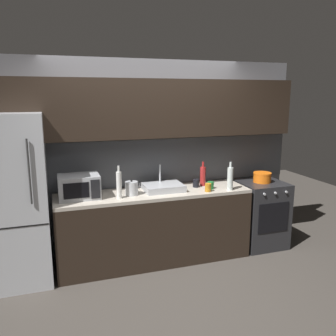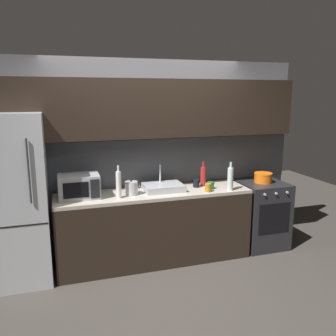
# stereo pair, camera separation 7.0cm
# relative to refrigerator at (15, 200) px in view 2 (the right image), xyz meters

# --- Properties ---
(ground_plane) EXTENTS (10.00, 10.00, 0.00)m
(ground_plane) POSITION_rel_refrigerator_xyz_m (1.57, -0.90, -0.94)
(ground_plane) COLOR #3D3833
(back_wall) EXTENTS (4.12, 0.44, 2.50)m
(back_wall) POSITION_rel_refrigerator_xyz_m (1.57, 0.30, 0.61)
(back_wall) COLOR slate
(back_wall) RESTS_ON ground
(counter_run) EXTENTS (2.38, 0.60, 0.90)m
(counter_run) POSITION_rel_refrigerator_xyz_m (1.57, 0.00, -0.49)
(counter_run) COLOR black
(counter_run) RESTS_ON ground
(refrigerator) EXTENTS (0.68, 0.69, 1.89)m
(refrigerator) POSITION_rel_refrigerator_xyz_m (0.00, 0.00, 0.00)
(refrigerator) COLOR #B7BABF
(refrigerator) RESTS_ON ground
(oven_range) EXTENTS (0.60, 0.62, 0.90)m
(oven_range) POSITION_rel_refrigerator_xyz_m (3.10, -0.00, -0.49)
(oven_range) COLOR #232326
(oven_range) RESTS_ON ground
(microwave) EXTENTS (0.46, 0.35, 0.27)m
(microwave) POSITION_rel_refrigerator_xyz_m (0.68, 0.02, 0.09)
(microwave) COLOR #A8AAAF
(microwave) RESTS_ON counter_run
(sink_basin) EXTENTS (0.48, 0.38, 0.30)m
(sink_basin) POSITION_rel_refrigerator_xyz_m (1.69, 0.03, -0.00)
(sink_basin) COLOR #ADAFB5
(sink_basin) RESTS_ON counter_run
(kettle) EXTENTS (0.19, 0.15, 0.19)m
(kettle) POSITION_rel_refrigerator_xyz_m (1.28, -0.05, 0.04)
(kettle) COLOR #B7BABF
(kettle) RESTS_ON counter_run
(wine_bottle_clear) EXTENTS (0.07, 0.07, 0.35)m
(wine_bottle_clear) POSITION_rel_refrigerator_xyz_m (2.49, -0.21, 0.11)
(wine_bottle_clear) COLOR silver
(wine_bottle_clear) RESTS_ON counter_run
(wine_bottle_white) EXTENTS (0.06, 0.06, 0.38)m
(wine_bottle_white) POSITION_rel_refrigerator_xyz_m (1.11, -0.14, 0.12)
(wine_bottle_white) COLOR silver
(wine_bottle_white) RESTS_ON counter_run
(wine_bottle_red) EXTENTS (0.07, 0.07, 0.32)m
(wine_bottle_red) POSITION_rel_refrigerator_xyz_m (2.26, 0.10, 0.09)
(wine_bottle_red) COLOR #A82323
(wine_bottle_red) RESTS_ON counter_run
(mug_dark) EXTENTS (0.08, 0.08, 0.10)m
(mug_dark) POSITION_rel_refrigerator_xyz_m (2.14, 0.04, 0.01)
(mug_dark) COLOR black
(mug_dark) RESTS_ON counter_run
(mug_green) EXTENTS (0.08, 0.08, 0.09)m
(mug_green) POSITION_rel_refrigerator_xyz_m (2.28, -0.09, 0.00)
(mug_green) COLOR #1E6B2D
(mug_green) RESTS_ON counter_run
(mug_amber) EXTENTS (0.08, 0.08, 0.10)m
(mug_amber) POSITION_rel_refrigerator_xyz_m (2.20, -0.20, 0.01)
(mug_amber) COLOR #B27019
(mug_amber) RESTS_ON counter_run
(cooking_pot) EXTENTS (0.24, 0.24, 0.13)m
(cooking_pot) POSITION_rel_refrigerator_xyz_m (3.09, 0.00, 0.02)
(cooking_pot) COLOR orange
(cooking_pot) RESTS_ON oven_range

